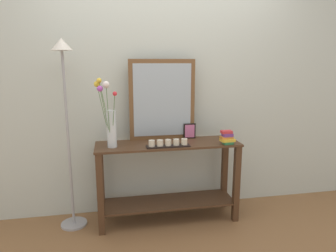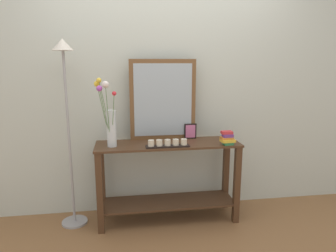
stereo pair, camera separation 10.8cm
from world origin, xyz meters
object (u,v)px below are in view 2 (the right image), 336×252
at_px(mirror_leaning, 163,100).
at_px(book_stack, 227,138).
at_px(tall_vase_left, 110,120).
at_px(picture_frame_small, 190,131).
at_px(console_table, 168,174).
at_px(floor_lamp, 67,103).
at_px(candle_tray, 168,144).

height_order(mirror_leaning, book_stack, mirror_leaning).
relative_size(tall_vase_left, book_stack, 4.61).
bearing_deg(mirror_leaning, picture_frame_small, -6.15).
bearing_deg(picture_frame_small, console_table, -151.08).
height_order(picture_frame_small, book_stack, picture_frame_small).
relative_size(picture_frame_small, floor_lamp, 0.09).
xyz_separation_m(mirror_leaning, floor_lamp, (-0.87, -0.11, -0.00)).
height_order(console_table, mirror_leaning, mirror_leaning).
relative_size(console_table, mirror_leaning, 1.74).
bearing_deg(picture_frame_small, book_stack, -43.32).
relative_size(candle_tray, book_stack, 2.95).
height_order(candle_tray, floor_lamp, floor_lamp).
xyz_separation_m(tall_vase_left, candle_tray, (0.50, -0.07, -0.21)).
distance_m(mirror_leaning, tall_vase_left, 0.57).
bearing_deg(floor_lamp, tall_vase_left, -15.99).
xyz_separation_m(console_table, picture_frame_small, (0.24, 0.13, 0.38)).
bearing_deg(mirror_leaning, book_stack, -28.35).
distance_m(picture_frame_small, floor_lamp, 1.19).
height_order(console_table, book_stack, book_stack).
xyz_separation_m(picture_frame_small, book_stack, (0.29, -0.27, -0.01)).
xyz_separation_m(tall_vase_left, floor_lamp, (-0.37, 0.11, 0.14)).
relative_size(candle_tray, picture_frame_small, 2.61).
bearing_deg(mirror_leaning, floor_lamp, -172.78).
relative_size(book_stack, floor_lamp, 0.08).
bearing_deg(candle_tray, mirror_leaning, 90.42).
bearing_deg(picture_frame_small, tall_vase_left, -166.19).
distance_m(console_table, candle_tray, 0.36).
bearing_deg(book_stack, mirror_leaning, 151.65).
distance_m(candle_tray, picture_frame_small, 0.38).
xyz_separation_m(candle_tray, picture_frame_small, (0.27, 0.26, 0.05)).
xyz_separation_m(console_table, floor_lamp, (-0.90, 0.05, 0.69)).
bearing_deg(floor_lamp, book_stack, -7.51).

